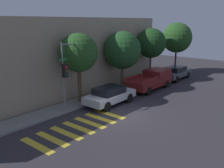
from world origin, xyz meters
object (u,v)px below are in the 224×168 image
at_px(sedan_near_corner, 110,95).
at_px(pickup_truck, 151,80).
at_px(sedan_middle, 175,72).
at_px(tree_midblock, 122,50).
at_px(traffic_light_pole, 67,66).
at_px(tree_behind_truck, 177,38).
at_px(tree_near_corner, 79,53).
at_px(tree_far_end, 151,43).

relative_size(sedan_near_corner, pickup_truck, 0.84).
bearing_deg(sedan_middle, tree_midblock, 163.89).
xyz_separation_m(sedan_middle, tree_midblock, (-7.11, 2.05, 2.92)).
height_order(traffic_light_pole, tree_behind_truck, tree_behind_truck).
bearing_deg(tree_near_corner, sedan_near_corner, -59.29).
xyz_separation_m(traffic_light_pole, tree_midblock, (7.26, 0.79, 0.39)).
xyz_separation_m(tree_midblock, tree_behind_truck, (11.27, 0.00, 0.59)).
xyz_separation_m(sedan_middle, tree_near_corner, (-12.58, 2.05, 3.20)).
bearing_deg(tree_behind_truck, sedan_near_corner, -172.46).
relative_size(pickup_truck, tree_behind_truck, 0.85).
xyz_separation_m(pickup_truck, tree_near_corner, (-7.31, 2.05, 3.07)).
relative_size(pickup_truck, tree_midblock, 0.97).
bearing_deg(traffic_light_pole, sedan_middle, -5.04).
height_order(traffic_light_pole, pickup_truck, traffic_light_pole).
bearing_deg(pickup_truck, sedan_near_corner, -180.00).
relative_size(sedan_near_corner, tree_near_corner, 0.80).
bearing_deg(tree_far_end, sedan_near_corner, -167.58).
distance_m(sedan_middle, tree_near_corner, 13.14).
bearing_deg(tree_far_end, tree_midblock, 180.00).
xyz_separation_m(pickup_truck, tree_far_end, (3.25, 2.05, 3.11)).
height_order(pickup_truck, tree_far_end, tree_far_end).
bearing_deg(tree_near_corner, traffic_light_pole, -156.31).
height_order(sedan_near_corner, tree_near_corner, tree_near_corner).
relative_size(sedan_near_corner, tree_far_end, 0.78).
distance_m(sedan_middle, tree_behind_truck, 5.81).
distance_m(traffic_light_pole, pickup_truck, 9.50).
distance_m(traffic_light_pole, sedan_near_corner, 4.14).
bearing_deg(tree_far_end, tree_near_corner, 180.00).
bearing_deg(tree_near_corner, tree_behind_truck, 0.00).
distance_m(pickup_truck, tree_near_corner, 8.19).
bearing_deg(traffic_light_pole, pickup_truck, -7.92).
bearing_deg(tree_far_end, traffic_light_pole, -176.35).
bearing_deg(sedan_middle, sedan_near_corner, 180.00).
bearing_deg(traffic_light_pole, sedan_near_corner, -22.78).
xyz_separation_m(pickup_truck, sedan_middle, (5.27, -0.00, -0.12)).
bearing_deg(pickup_truck, tree_near_corner, 164.29).
bearing_deg(tree_behind_truck, tree_near_corner, 180.00).
height_order(traffic_light_pole, sedan_middle, traffic_light_pole).
height_order(pickup_truck, tree_behind_truck, tree_behind_truck).
distance_m(tree_near_corner, tree_behind_truck, 16.74).
relative_size(tree_near_corner, tree_far_end, 0.98).
relative_size(pickup_truck, tree_far_end, 0.94).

